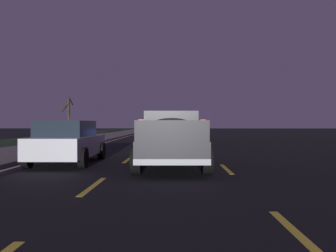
{
  "coord_description": "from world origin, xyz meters",
  "views": [
    {
      "loc": [
        -0.29,
        -0.16,
        1.45
      ],
      "look_at": [
        14.13,
        0.17,
        1.34
      ],
      "focal_mm": 37.94,
      "sensor_mm": 36.0,
      "label": 1
    }
  ],
  "objects_px": {
    "pickup_truck": "(171,137)",
    "sedan_white": "(68,142)",
    "sedan_blue": "(177,131)",
    "bare_tree_far": "(68,117)"
  },
  "relations": [
    {
      "from": "pickup_truck",
      "to": "sedan_white",
      "type": "height_order",
      "value": "pickup_truck"
    },
    {
      "from": "sedan_blue",
      "to": "bare_tree_far",
      "type": "bearing_deg",
      "value": 59.21
    },
    {
      "from": "sedan_white",
      "to": "bare_tree_far",
      "type": "distance_m",
      "value": 26.93
    },
    {
      "from": "sedan_blue",
      "to": "pickup_truck",
      "type": "bearing_deg",
      "value": 179.28
    },
    {
      "from": "bare_tree_far",
      "to": "sedan_white",
      "type": "bearing_deg",
      "value": -163.0
    },
    {
      "from": "sedan_blue",
      "to": "bare_tree_far",
      "type": "xyz_separation_m",
      "value": [
        7.06,
        11.85,
        1.39
      ]
    },
    {
      "from": "pickup_truck",
      "to": "sedan_blue",
      "type": "bearing_deg",
      "value": -0.72
    },
    {
      "from": "pickup_truck",
      "to": "bare_tree_far",
      "type": "bearing_deg",
      "value": 23.58
    },
    {
      "from": "pickup_truck",
      "to": "bare_tree_far",
      "type": "height_order",
      "value": "bare_tree_far"
    },
    {
      "from": "pickup_truck",
      "to": "sedan_white",
      "type": "xyz_separation_m",
      "value": [
        0.87,
        3.74,
        -0.2
      ]
    }
  ]
}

